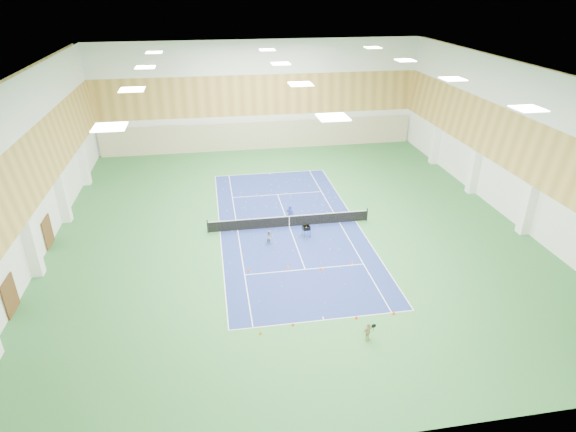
{
  "coord_description": "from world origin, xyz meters",
  "views": [
    {
      "loc": [
        -5.74,
        -33.46,
        17.71
      ],
      "look_at": [
        -0.46,
        -2.11,
        2.0
      ],
      "focal_mm": 30.0,
      "sensor_mm": 36.0,
      "label": 1
    }
  ],
  "objects_px": {
    "child_court": "(270,237)",
    "ball_cart": "(306,231)",
    "child_apron": "(368,332)",
    "coach": "(290,214)",
    "tennis_net": "(289,220)"
  },
  "relations": [
    {
      "from": "coach",
      "to": "ball_cart",
      "type": "height_order",
      "value": "coach"
    },
    {
      "from": "coach",
      "to": "tennis_net",
      "type": "bearing_deg",
      "value": 96.58
    },
    {
      "from": "tennis_net",
      "to": "coach",
      "type": "relative_size",
      "value": 8.06
    },
    {
      "from": "child_apron",
      "to": "ball_cart",
      "type": "bearing_deg",
      "value": 71.36
    },
    {
      "from": "tennis_net",
      "to": "child_apron",
      "type": "distance_m",
      "value": 14.02
    },
    {
      "from": "child_court",
      "to": "child_apron",
      "type": "distance_m",
      "value": 11.93
    },
    {
      "from": "coach",
      "to": "child_apron",
      "type": "distance_m",
      "value": 14.59
    },
    {
      "from": "coach",
      "to": "ball_cart",
      "type": "relative_size",
      "value": 1.64
    },
    {
      "from": "child_court",
      "to": "ball_cart",
      "type": "height_order",
      "value": "child_court"
    },
    {
      "from": "coach",
      "to": "child_apron",
      "type": "height_order",
      "value": "coach"
    },
    {
      "from": "tennis_net",
      "to": "coach",
      "type": "height_order",
      "value": "coach"
    },
    {
      "from": "child_court",
      "to": "ball_cart",
      "type": "xyz_separation_m",
      "value": [
        2.89,
        0.68,
        -0.11
      ]
    },
    {
      "from": "coach",
      "to": "child_apron",
      "type": "relative_size",
      "value": 1.46
    },
    {
      "from": "tennis_net",
      "to": "child_court",
      "type": "height_order",
      "value": "child_court"
    },
    {
      "from": "tennis_net",
      "to": "ball_cart",
      "type": "relative_size",
      "value": 13.25
    }
  ]
}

